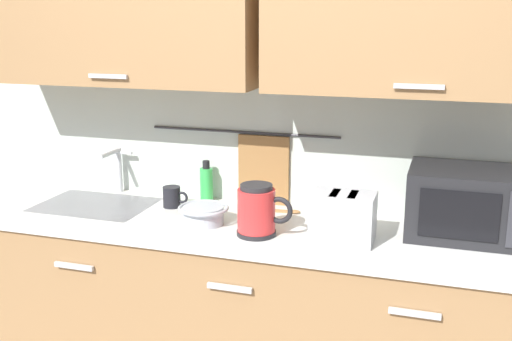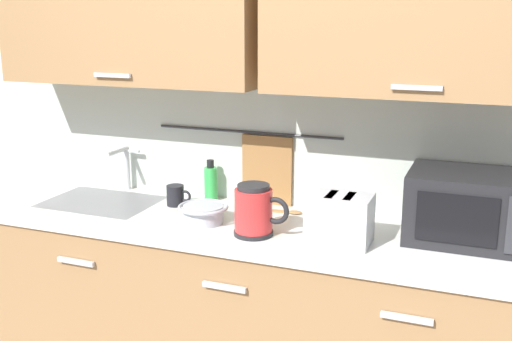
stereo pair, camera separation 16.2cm
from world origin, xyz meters
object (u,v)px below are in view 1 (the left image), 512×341
at_px(dish_soap_bottle, 206,184).
at_px(wooden_spoon, 278,211).
at_px(electric_kettle, 257,211).
at_px(mixing_bowl, 204,214).
at_px(microwave, 468,203).
at_px(toaster, 343,217).
at_px(mug_near_sink, 172,197).

relative_size(dish_soap_bottle, wooden_spoon, 0.71).
distance_m(electric_kettle, mixing_bowl, 0.27).
relative_size(microwave, toaster, 1.80).
height_order(electric_kettle, mug_near_sink, electric_kettle).
distance_m(electric_kettle, mug_near_sink, 0.54).
xyz_separation_m(microwave, electric_kettle, (-0.79, -0.25, -0.03)).
height_order(microwave, wooden_spoon, microwave).
bearing_deg(microwave, electric_kettle, -162.75).
relative_size(microwave, mug_near_sink, 3.83).
bearing_deg(wooden_spoon, mug_near_sink, -171.25).
bearing_deg(mixing_bowl, mug_near_sink, 142.27).
bearing_deg(toaster, dish_soap_bottle, 155.25).
bearing_deg(dish_soap_bottle, wooden_spoon, -8.70).
bearing_deg(mixing_bowl, wooden_spoon, 44.45).
bearing_deg(electric_kettle, dish_soap_bottle, 135.10).
bearing_deg(wooden_spoon, microwave, -4.55).
xyz_separation_m(electric_kettle, dish_soap_bottle, (-0.37, 0.36, -0.01)).
distance_m(dish_soap_bottle, wooden_spoon, 0.37).
bearing_deg(wooden_spoon, mixing_bowl, -135.55).
distance_m(mug_near_sink, toaster, 0.84).
height_order(microwave, toaster, microwave).
relative_size(microwave, wooden_spoon, 1.66).
height_order(dish_soap_bottle, mixing_bowl, dish_soap_bottle).
distance_m(electric_kettle, toaster, 0.34).
bearing_deg(mixing_bowl, dish_soap_bottle, 109.83).
bearing_deg(toaster, microwave, 23.97).
distance_m(mixing_bowl, wooden_spoon, 0.36).
distance_m(electric_kettle, wooden_spoon, 0.32).
relative_size(microwave, electric_kettle, 2.03).
bearing_deg(toaster, electric_kettle, -172.80).
bearing_deg(mug_near_sink, electric_kettle, -26.05).
distance_m(microwave, mug_near_sink, 1.27).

